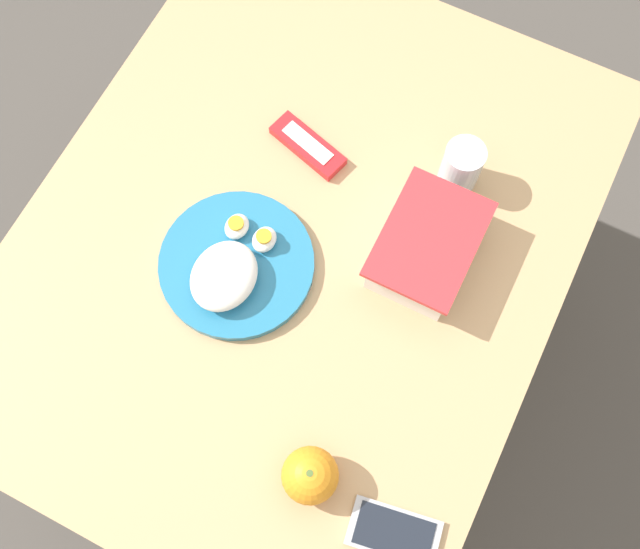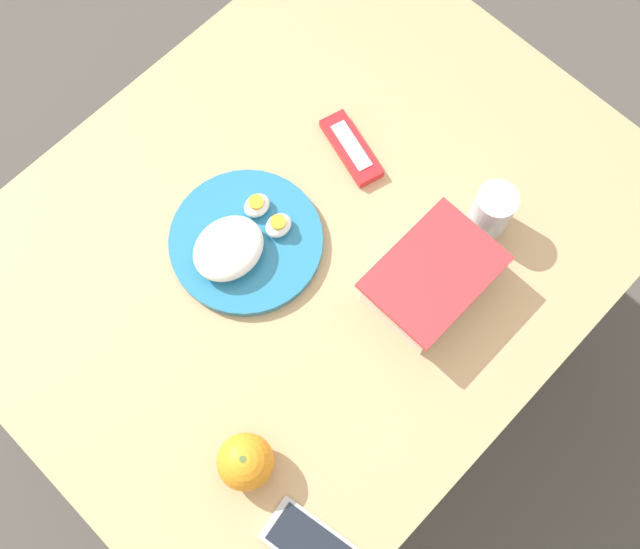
# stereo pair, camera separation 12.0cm
# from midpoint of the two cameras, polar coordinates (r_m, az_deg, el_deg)

# --- Properties ---
(ground_plane) EXTENTS (10.00, 10.00, 0.00)m
(ground_plane) POSITION_cam_midpoint_polar(r_m,az_deg,el_deg) (1.99, 1.17, -5.59)
(ground_plane) COLOR #4C4742
(table) EXTENTS (1.11, 0.88, 0.77)m
(table) POSITION_cam_midpoint_polar(r_m,az_deg,el_deg) (1.37, 1.70, 0.66)
(table) COLOR tan
(table) RESTS_ON ground_plane
(food_container) EXTENTS (0.21, 0.15, 0.08)m
(food_container) POSITION_cam_midpoint_polar(r_m,az_deg,el_deg) (1.21, 11.28, -0.81)
(food_container) COLOR white
(food_container) RESTS_ON table
(orange_fruit) EXTENTS (0.08, 0.08, 0.08)m
(orange_fruit) POSITION_cam_midpoint_polar(r_m,az_deg,el_deg) (1.13, -2.63, -14.53)
(orange_fruit) COLOR orange
(orange_fruit) RESTS_ON table
(rice_plate) EXTENTS (0.26, 0.26, 0.07)m
(rice_plate) POSITION_cam_midpoint_polar(r_m,az_deg,el_deg) (1.23, -3.25, 2.08)
(rice_plate) COLOR teal
(rice_plate) RESTS_ON table
(candy_bar) EXTENTS (0.09, 0.15, 0.02)m
(candy_bar) POSITION_cam_midpoint_polar(r_m,az_deg,el_deg) (1.32, 5.01, 9.21)
(candy_bar) COLOR red
(candy_bar) RESTS_ON table
(cell_phone) EXTENTS (0.09, 0.14, 0.01)m
(cell_phone) POSITION_cam_midpoint_polar(r_m,az_deg,el_deg) (1.16, 2.25, -20.24)
(cell_phone) COLOR #ADADB2
(cell_phone) RESTS_ON table
(drinking_glass) EXTENTS (0.07, 0.07, 0.10)m
(drinking_glass) POSITION_cam_midpoint_polar(r_m,az_deg,el_deg) (1.26, 15.62, 4.33)
(drinking_glass) COLOR silver
(drinking_glass) RESTS_ON table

